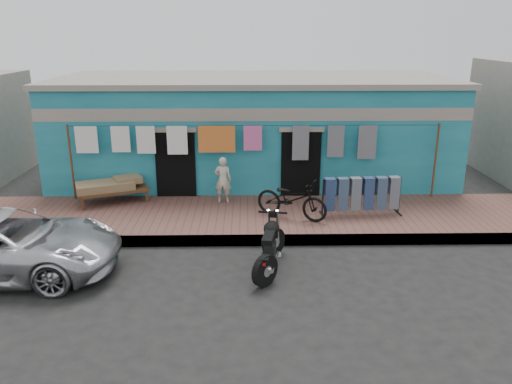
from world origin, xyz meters
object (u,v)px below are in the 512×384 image
Objects in this scene: charpoy at (113,191)px; jeans_rack at (361,195)px; motorcycle at (270,245)px; seated_person at (223,180)px; car at (2,243)px; bicycle at (292,195)px.

jeans_rack is (6.54, -1.08, 0.18)m from charpoy.
motorcycle reaches higher than charpoy.
motorcycle is at bearing 113.99° from seated_person.
charpoy is (-4.10, 3.68, 0.01)m from motorcycle.
car is 2.26× the size of charpoy.
jeans_rack is (1.79, 0.22, -0.10)m from bicycle.
seated_person is 3.80m from motorcycle.
car is 2.25× the size of jeans_rack.
car is 5.64m from seated_person.
car is 2.63× the size of motorcycle.
charpoy is at bearing 170.63° from jeans_rack.
bicycle is at bearing -15.27° from charpoy.
bicycle is 1.81m from jeans_rack.
car is 5.38m from motorcycle.
car is 3.74× the size of seated_person.
bicycle is (1.76, -1.23, -0.03)m from seated_person.
bicycle is at bearing 151.98° from seated_person.
seated_person is 3.01m from charpoy.
bicycle is 4.94m from charpoy.
motorcycle is 0.86× the size of charpoy.
seated_person is (4.27, 3.68, 0.22)m from car.
jeans_rack is at bearing 57.00° from motorcycle.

